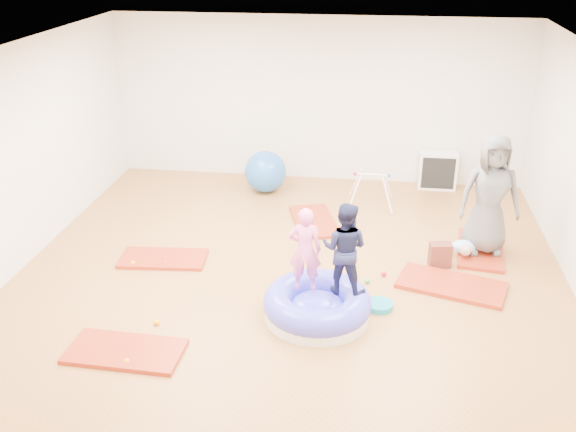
# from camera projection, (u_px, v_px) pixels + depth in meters

# --- Properties ---
(room) EXTENTS (7.01, 8.01, 2.81)m
(room) POSITION_uv_depth(u_px,v_px,m) (284.00, 187.00, 7.26)
(room) COLOR #A55E36
(room) RESTS_ON ground
(gym_mat_front_left) EXTENTS (1.23, 0.64, 0.05)m
(gym_mat_front_left) POSITION_uv_depth(u_px,v_px,m) (125.00, 351.00, 6.72)
(gym_mat_front_left) COLOR #9B311A
(gym_mat_front_left) RESTS_ON ground
(gym_mat_mid_left) EXTENTS (1.19, 0.67, 0.05)m
(gym_mat_mid_left) POSITION_uv_depth(u_px,v_px,m) (163.00, 259.00, 8.60)
(gym_mat_mid_left) COLOR #9B311A
(gym_mat_mid_left) RESTS_ON ground
(gym_mat_center_back) EXTENTS (0.90, 1.29, 0.05)m
(gym_mat_center_back) POSITION_uv_depth(u_px,v_px,m) (314.00, 221.00, 9.69)
(gym_mat_center_back) COLOR #9B311A
(gym_mat_center_back) RESTS_ON ground
(gym_mat_right) EXTENTS (1.42, 0.99, 0.05)m
(gym_mat_right) POSITION_uv_depth(u_px,v_px,m) (451.00, 285.00, 7.96)
(gym_mat_right) COLOR #9B311A
(gym_mat_right) RESTS_ON ground
(gym_mat_rear_right) EXTENTS (0.74, 1.26, 0.05)m
(gym_mat_rear_right) POSITION_uv_depth(u_px,v_px,m) (480.00, 250.00, 8.83)
(gym_mat_rear_right) COLOR #9B311A
(gym_mat_rear_right) RESTS_ON ground
(inflatable_cushion) EXTENTS (1.24, 1.24, 0.39)m
(inflatable_cushion) POSITION_uv_depth(u_px,v_px,m) (317.00, 305.00, 7.30)
(inflatable_cushion) COLOR white
(inflatable_cushion) RESTS_ON ground
(child_pink) EXTENTS (0.38, 0.25, 1.01)m
(child_pink) POSITION_uv_depth(u_px,v_px,m) (305.00, 246.00, 7.10)
(child_pink) COLOR pink
(child_pink) RESTS_ON inflatable_cushion
(child_navy) EXTENTS (0.60, 0.51, 1.08)m
(child_navy) POSITION_uv_depth(u_px,v_px,m) (345.00, 245.00, 7.04)
(child_navy) COLOR #181C3C
(child_navy) RESTS_ON inflatable_cushion
(adult_caregiver) EXTENTS (0.85, 0.60, 1.63)m
(adult_caregiver) POSITION_uv_depth(u_px,v_px,m) (490.00, 195.00, 8.43)
(adult_caregiver) COLOR #5A5A5A
(adult_caregiver) RESTS_ON gym_mat_rear_right
(infant) EXTENTS (0.33, 0.33, 0.19)m
(infant) POSITION_uv_depth(u_px,v_px,m) (464.00, 248.00, 8.62)
(infant) COLOR #A1D3FE
(infant) RESTS_ON gym_mat_rear_right
(ball_pit_balls) EXTENTS (3.35, 2.27, 0.07)m
(ball_pit_balls) POSITION_uv_depth(u_px,v_px,m) (234.00, 292.00, 7.78)
(ball_pit_balls) COLOR red
(ball_pit_balls) RESTS_ON ground
(exercise_ball_blue) EXTENTS (0.70, 0.70, 0.70)m
(exercise_ball_blue) POSITION_uv_depth(u_px,v_px,m) (265.00, 172.00, 10.71)
(exercise_ball_blue) COLOR blue
(exercise_ball_blue) RESTS_ON ground
(exercise_ball_orange) EXTENTS (0.36, 0.36, 0.36)m
(exercise_ball_orange) POSITION_uv_depth(u_px,v_px,m) (268.00, 175.00, 11.04)
(exercise_ball_orange) COLOR #D64808
(exercise_ball_orange) RESTS_ON ground
(infant_play_gym) EXTENTS (0.71, 0.68, 0.55)m
(infant_play_gym) POSITION_uv_depth(u_px,v_px,m) (371.00, 184.00, 10.15)
(infant_play_gym) COLOR white
(infant_play_gym) RESTS_ON ground
(cube_shelf) EXTENTS (0.63, 0.31, 0.63)m
(cube_shelf) POSITION_uv_depth(u_px,v_px,m) (438.00, 170.00, 10.86)
(cube_shelf) COLOR white
(cube_shelf) RESTS_ON ground
(balance_disc) EXTENTS (0.32, 0.32, 0.07)m
(balance_disc) POSITION_uv_depth(u_px,v_px,m) (379.00, 305.00, 7.51)
(balance_disc) COLOR teal
(balance_disc) RESTS_ON ground
(backpack) EXTENTS (0.31, 0.21, 0.33)m
(backpack) POSITION_uv_depth(u_px,v_px,m) (440.00, 255.00, 8.39)
(backpack) COLOR #9C3620
(backpack) RESTS_ON ground
(yellow_toy) EXTENTS (0.19, 0.19, 0.03)m
(yellow_toy) POSITION_uv_depth(u_px,v_px,m) (97.00, 340.00, 6.93)
(yellow_toy) COLOR #FFB502
(yellow_toy) RESTS_ON ground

